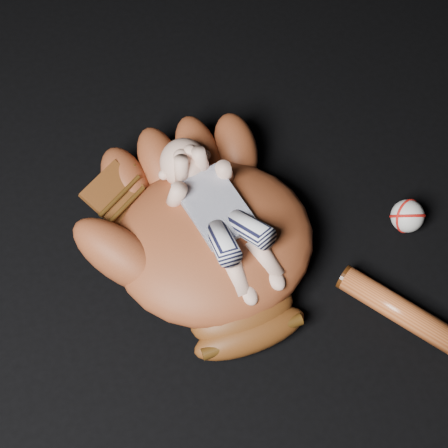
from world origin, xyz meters
name	(u,v)px	position (x,y,z in m)	size (l,w,h in m)	color
baseball_glove	(214,236)	(-0.02, 0.18, 0.08)	(0.45, 0.51, 0.16)	maroon
newborn_baby	(222,217)	(0.00, 0.19, 0.13)	(0.15, 0.34, 0.14)	#DFA98F
baseball	(408,216)	(0.36, 0.15, 0.03)	(0.06, 0.06, 0.06)	silver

